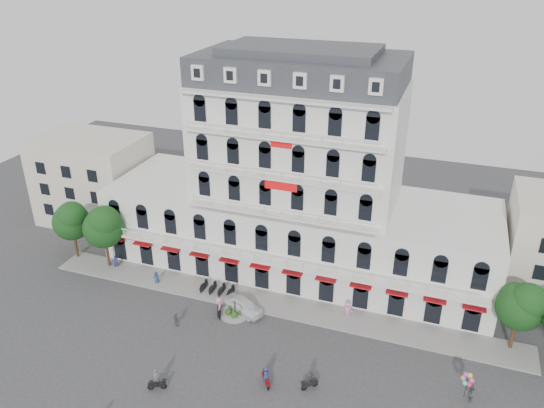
{
  "coord_description": "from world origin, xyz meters",
  "views": [
    {
      "loc": [
        15.77,
        -35.23,
        34.68
      ],
      "look_at": [
        -0.3,
        10.0,
        11.52
      ],
      "focal_mm": 35.0,
      "sensor_mm": 36.0,
      "label": 1
    }
  ],
  "objects": [
    {
      "name": "main_building",
      "position": [
        0.0,
        18.0,
        9.96
      ],
      "size": [
        45.0,
        15.0,
        25.8
      ],
      "color": "silver",
      "rests_on": "ground"
    },
    {
      "name": "pedestrian_mid",
      "position": [
        -7.86,
        2.26,
        0.82
      ],
      "size": [
        1.04,
        0.72,
        1.63
      ],
      "primitive_type": "imported",
      "rotation": [
        0.0,
        0.0,
        2.76
      ],
      "color": "#55565C",
      "rests_on": "ground"
    },
    {
      "name": "pedestrian_left",
      "position": [
        -13.69,
        8.23,
        0.78
      ],
      "size": [
        0.84,
        0.62,
        1.57
      ],
      "primitive_type": "imported",
      "rotation": [
        0.0,
        0.0,
        0.17
      ],
      "color": "navy",
      "rests_on": "ground"
    },
    {
      "name": "rider_center",
      "position": [
        -4.49,
        5.28,
        1.15
      ],
      "size": [
        1.04,
        1.6,
        2.19
      ],
      "rotation": [
        0.0,
        0.0,
        5.14
      ],
      "color": "black",
      "rests_on": "ground"
    },
    {
      "name": "ground",
      "position": [
        0.0,
        0.0,
        0.0
      ],
      "size": [
        120.0,
        120.0,
        0.0
      ],
      "primitive_type": "plane",
      "color": "#38383A",
      "rests_on": "ground"
    },
    {
      "name": "flank_building_west",
      "position": [
        -30.0,
        20.0,
        6.0
      ],
      "size": [
        14.0,
        10.0,
        12.0
      ],
      "primitive_type": "cube",
      "color": "beige",
      "rests_on": "ground"
    },
    {
      "name": "rider_northeast",
      "position": [
        7.25,
        -1.39,
        0.98
      ],
      "size": [
        1.31,
        1.3,
        2.03
      ],
      "rotation": [
        0.0,
        0.0,
        3.92
      ],
      "color": "black",
      "rests_on": "ground"
    },
    {
      "name": "tree_west_inner",
      "position": [
        -20.95,
        9.48,
        5.68
      ],
      "size": [
        4.76,
        4.76,
        8.25
      ],
      "color": "#382314",
      "rests_on": "ground"
    },
    {
      "name": "tree_west_outer",
      "position": [
        -25.95,
        9.98,
        5.35
      ],
      "size": [
        4.5,
        4.48,
        7.76
      ],
      "color": "#382314",
      "rests_on": "ground"
    },
    {
      "name": "traffic_island",
      "position": [
        -3.0,
        6.0,
        0.26
      ],
      "size": [
        3.2,
        3.2,
        1.6
      ],
      "color": "gray",
      "rests_on": "ground"
    },
    {
      "name": "pedestrian_far",
      "position": [
        -20.0,
        9.5,
        0.85
      ],
      "size": [
        0.75,
        0.68,
        1.71
      ],
      "primitive_type": "imported",
      "rotation": [
        0.0,
        0.0,
        0.58
      ],
      "color": "navy",
      "rests_on": "ground"
    },
    {
      "name": "parked_car",
      "position": [
        -2.31,
        6.72,
        0.79
      ],
      "size": [
        5.0,
        3.5,
        1.58
      ],
      "primitive_type": "imported",
      "rotation": [
        0.0,
        0.0,
        1.18
      ],
      "color": "white",
      "rests_on": "ground"
    },
    {
      "name": "sidewalk",
      "position": [
        0.0,
        9.0,
        0.08
      ],
      "size": [
        53.0,
        4.0,
        0.16
      ],
      "primitive_type": "cube",
      "color": "gray",
      "rests_on": "ground"
    },
    {
      "name": "parked_scooter_row",
      "position": [
        -6.35,
        8.8,
        0.0
      ],
      "size": [
        4.4,
        1.8,
        1.1
      ],
      "primitive_type": null,
      "color": "black",
      "rests_on": "ground"
    },
    {
      "name": "balloon_vendor",
      "position": [
        20.26,
        1.87,
        1.27
      ],
      "size": [
        1.31,
        1.25,
        2.45
      ],
      "color": "#4E4E55",
      "rests_on": "ground"
    },
    {
      "name": "rider_west",
      "position": [
        -5.27,
        -5.94,
        0.97
      ],
      "size": [
        1.59,
        0.95,
        2.16
      ],
      "rotation": [
        0.0,
        0.0,
        0.44
      ],
      "color": "black",
      "rests_on": "ground"
    },
    {
      "name": "rider_east",
      "position": [
        3.52,
        -2.29,
        1.0
      ],
      "size": [
        1.18,
        1.43,
        2.05
      ],
      "rotation": [
        0.0,
        0.0,
        2.22
      ],
      "color": "maroon",
      "rests_on": "ground"
    },
    {
      "name": "pedestrian_right",
      "position": [
        8.18,
        9.5,
        0.93
      ],
      "size": [
        1.23,
        0.73,
        1.87
      ],
      "primitive_type": "imported",
      "rotation": [
        0.0,
        0.0,
        3.18
      ],
      "color": "pink",
      "rests_on": "ground"
    },
    {
      "name": "tree_east_inner",
      "position": [
        24.05,
        9.98,
        5.21
      ],
      "size": [
        4.4,
        4.37,
        7.57
      ],
      "color": "#382314",
      "rests_on": "ground"
    }
  ]
}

